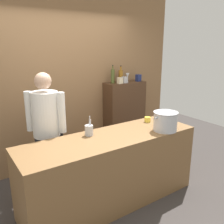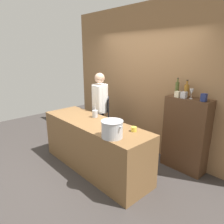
% 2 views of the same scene
% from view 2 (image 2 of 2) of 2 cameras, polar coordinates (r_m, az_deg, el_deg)
% --- Properties ---
extents(ground_plane, '(8.00, 8.00, 0.00)m').
position_cam_2_polar(ground_plane, '(4.01, -4.75, -14.94)').
color(ground_plane, '#383330').
extents(brick_back_panel, '(4.40, 0.10, 3.00)m').
position_cam_2_polar(brick_back_panel, '(4.46, 9.27, 8.68)').
color(brick_back_panel, olive).
rests_on(brick_back_panel, ground_plane).
extents(prep_counter, '(2.28, 0.70, 0.90)m').
position_cam_2_polar(prep_counter, '(3.80, -4.91, -9.14)').
color(prep_counter, brown).
rests_on(prep_counter, ground_plane).
extents(bar_cabinet, '(0.76, 0.32, 1.33)m').
position_cam_2_polar(bar_cabinet, '(3.91, 19.64, -5.90)').
color(bar_cabinet, '#472D1C').
rests_on(bar_cabinet, ground_plane).
extents(chef, '(0.45, 0.44, 1.66)m').
position_cam_2_polar(chef, '(4.42, -3.25, 1.71)').
color(chef, black).
rests_on(chef, ground_plane).
extents(stockpot_large, '(0.38, 0.32, 0.25)m').
position_cam_2_polar(stockpot_large, '(2.94, 0.03, -4.72)').
color(stockpot_large, '#B7BABF').
rests_on(stockpot_large, prep_counter).
extents(utensil_crock, '(0.10, 0.10, 0.25)m').
position_cam_2_polar(utensil_crock, '(3.86, -4.72, -0.45)').
color(utensil_crock, '#B7BABF').
rests_on(utensil_crock, prep_counter).
extents(butter_jar, '(0.09, 0.09, 0.07)m').
position_cam_2_polar(butter_jar, '(3.20, 6.04, -4.70)').
color(butter_jar, yellow).
rests_on(butter_jar, prep_counter).
extents(wine_bottle_amber, '(0.08, 0.08, 0.30)m').
position_cam_2_polar(wine_bottle_amber, '(3.75, 19.83, 5.58)').
color(wine_bottle_amber, '#8C5919').
rests_on(wine_bottle_amber, bar_cabinet).
extents(wine_bottle_olive, '(0.06, 0.06, 0.31)m').
position_cam_2_polar(wine_bottle_olive, '(3.83, 17.49, 6.17)').
color(wine_bottle_olive, '#475123').
rests_on(wine_bottle_olive, bar_cabinet).
extents(wine_glass_wide, '(0.07, 0.07, 0.16)m').
position_cam_2_polar(wine_glass_wide, '(3.66, 21.07, 5.15)').
color(wine_glass_wide, silver).
rests_on(wine_glass_wide, bar_cabinet).
extents(spice_tin_navy, '(0.08, 0.08, 0.12)m').
position_cam_2_polar(spice_tin_navy, '(3.54, 24.00, 3.67)').
color(spice_tin_navy, navy).
rests_on(spice_tin_navy, bar_cabinet).
extents(spice_tin_cream, '(0.08, 0.08, 0.10)m').
position_cam_2_polar(spice_tin_cream, '(3.71, 17.62, 4.69)').
color(spice_tin_cream, beige).
rests_on(spice_tin_cream, bar_cabinet).
extents(spice_tin_silver, '(0.09, 0.09, 0.11)m').
position_cam_2_polar(spice_tin_silver, '(3.67, 19.21, 4.46)').
color(spice_tin_silver, '#B2B2B7').
rests_on(spice_tin_silver, bar_cabinet).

